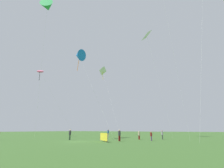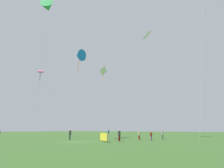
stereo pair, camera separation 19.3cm
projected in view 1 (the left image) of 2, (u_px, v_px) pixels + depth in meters
name	position (u px, v px, depth m)	size (l,w,h in m)	color
ground	(76.00, 142.00, 24.79)	(280.00, 280.00, 0.00)	#335623
person_standing_0	(162.00, 134.00, 30.55)	(0.38, 0.38, 1.71)	#2D2D33
person_standing_2	(151.00, 135.00, 27.04)	(0.34, 0.34, 1.55)	#593372
person_standing_3	(70.00, 134.00, 29.11)	(0.42, 0.42, 1.87)	#3F593F
person_standing_4	(139.00, 135.00, 30.13)	(0.35, 0.35, 1.57)	maroon
person_standing_5	(119.00, 134.00, 26.13)	(0.41, 0.41, 1.83)	maroon
person_standing_6	(108.00, 132.00, 43.68)	(0.41, 0.41, 1.86)	tan
kite_flying_1	(40.00, 72.00, 46.86)	(7.33, 10.63, 19.17)	silver
kite_flying_2	(103.00, 71.00, 59.36)	(11.42, 7.14, 24.30)	silver
kite_flying_3	(79.00, 55.00, 39.97)	(12.19, 3.02, 21.68)	silver
kite_flying_4	(47.00, 6.00, 34.93)	(6.44, 6.00, 29.77)	silver
kite_flying_5	(147.00, 36.00, 44.96)	(5.48, 3.49, 29.08)	silver
event_banner	(104.00, 137.00, 24.78)	(2.83, 2.13, 1.36)	#4C4C4C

